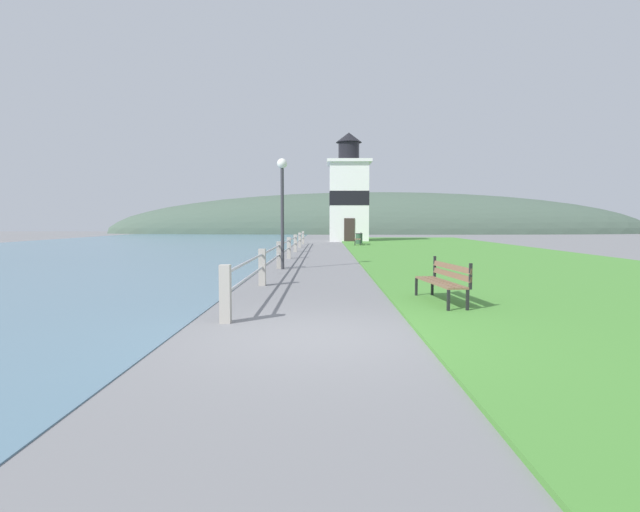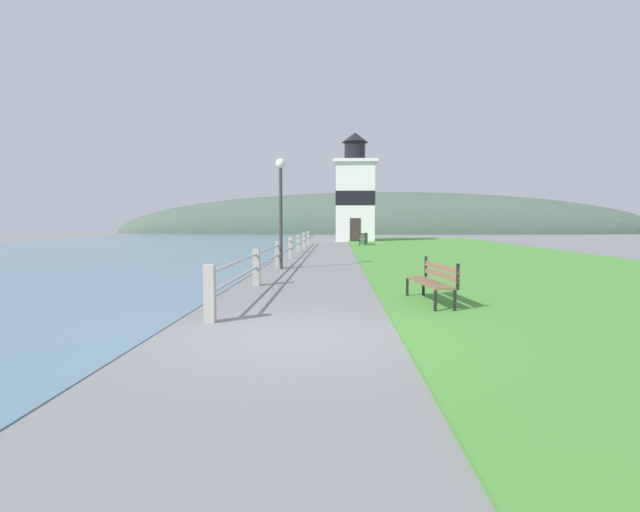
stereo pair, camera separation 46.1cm
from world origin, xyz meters
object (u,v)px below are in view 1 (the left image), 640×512
at_px(trash_bin, 359,239).
at_px(lamp_post, 282,193).
at_px(lighthouse, 349,195).
at_px(park_bench_near, 444,279).
at_px(park_bench_midway, 359,238).

relative_size(trash_bin, lamp_post, 0.21).
height_order(lighthouse, trash_bin, lighthouse).
bearing_deg(trash_bin, lighthouse, 94.56).
distance_m(park_bench_near, lamp_post, 8.95).
relative_size(lighthouse, trash_bin, 11.17).
bearing_deg(lamp_post, park_bench_near, -62.72).
height_order(park_bench_near, park_bench_midway, same).
xyz_separation_m(park_bench_near, lamp_post, (-3.98, 7.71, 2.20)).
distance_m(park_bench_midway, lighthouse, 8.86).
xyz_separation_m(park_bench_midway, trash_bin, (0.14, 1.88, -0.11)).
distance_m(lighthouse, trash_bin, 7.24).
bearing_deg(park_bench_midway, lamp_post, 81.38).
height_order(trash_bin, lamp_post, lamp_post).
distance_m(trash_bin, lamp_post, 19.97).
height_order(park_bench_midway, lamp_post, lamp_post).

